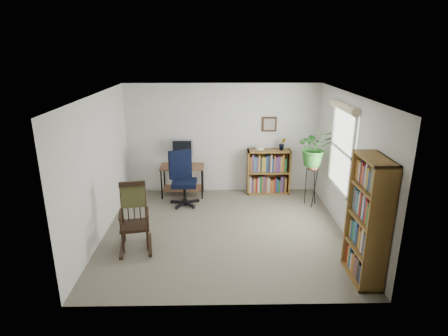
{
  "coord_description": "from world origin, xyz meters",
  "views": [
    {
      "loc": [
        -0.12,
        -5.98,
        3.14
      ],
      "look_at": [
        0.0,
        0.4,
        1.05
      ],
      "focal_mm": 30.0,
      "sensor_mm": 36.0,
      "label": 1
    }
  ],
  "objects_px": {
    "desk": "(183,181)",
    "tall_bookshelf": "(368,220)",
    "low_bookshelf": "(268,172)",
    "rocking_chair": "(134,217)",
    "office_chair": "(184,179)"
  },
  "relations": [
    {
      "from": "desk",
      "to": "tall_bookshelf",
      "type": "height_order",
      "value": "tall_bookshelf"
    },
    {
      "from": "rocking_chair",
      "to": "tall_bookshelf",
      "type": "height_order",
      "value": "tall_bookshelf"
    },
    {
      "from": "office_chair",
      "to": "tall_bookshelf",
      "type": "distance_m",
      "value": 3.78
    },
    {
      "from": "low_bookshelf",
      "to": "desk",
      "type": "bearing_deg",
      "value": -176.36
    },
    {
      "from": "desk",
      "to": "low_bookshelf",
      "type": "xyz_separation_m",
      "value": [
        1.89,
        0.12,
        0.16
      ]
    },
    {
      "from": "rocking_chair",
      "to": "tall_bookshelf",
      "type": "distance_m",
      "value": 3.5
    },
    {
      "from": "rocking_chair",
      "to": "tall_bookshelf",
      "type": "bearing_deg",
      "value": -25.17
    },
    {
      "from": "tall_bookshelf",
      "to": "desk",
      "type": "bearing_deg",
      "value": 131.86
    },
    {
      "from": "desk",
      "to": "low_bookshelf",
      "type": "bearing_deg",
      "value": 3.64
    },
    {
      "from": "desk",
      "to": "tall_bookshelf",
      "type": "xyz_separation_m",
      "value": [
        2.8,
        -3.12,
        0.55
      ]
    },
    {
      "from": "low_bookshelf",
      "to": "office_chair",
      "type": "bearing_deg",
      "value": -160.6
    },
    {
      "from": "office_chair",
      "to": "low_bookshelf",
      "type": "bearing_deg",
      "value": -4.16
    },
    {
      "from": "rocking_chair",
      "to": "tall_bookshelf",
      "type": "xyz_separation_m",
      "value": [
        3.37,
        -0.87,
        0.34
      ]
    },
    {
      "from": "low_bookshelf",
      "to": "tall_bookshelf",
      "type": "bearing_deg",
      "value": -74.3
    },
    {
      "from": "rocking_chair",
      "to": "office_chair",
      "type": "bearing_deg",
      "value": 58.71
    }
  ]
}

